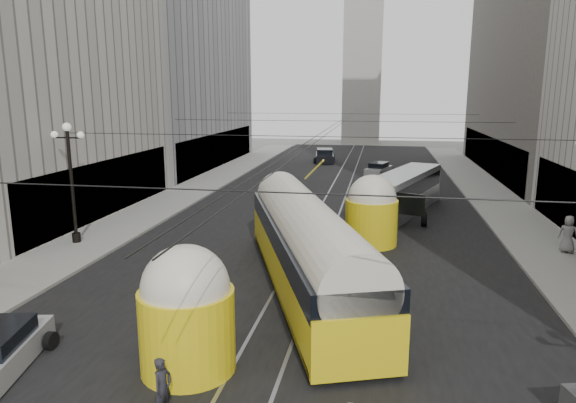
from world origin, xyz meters
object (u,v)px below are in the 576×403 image
at_px(streetcar, 307,245).
at_px(pedestrian_crossing_a, 163,388).
at_px(city_bus, 404,191).
at_px(pedestrian_sidewalk_right, 568,234).

height_order(streetcar, pedestrian_crossing_a, streetcar).
relative_size(city_bus, pedestrian_sidewalk_right, 5.98).
relative_size(pedestrian_crossing_a, pedestrian_sidewalk_right, 0.85).
xyz_separation_m(city_bus, pedestrian_sidewalk_right, (7.77, -8.24, -0.42)).
bearing_deg(pedestrian_crossing_a, streetcar, 2.17).
relative_size(city_bus, pedestrian_crossing_a, 7.06).
bearing_deg(pedestrian_sidewalk_right, streetcar, 51.84).
distance_m(city_bus, pedestrian_sidewalk_right, 11.34).
distance_m(streetcar, pedestrian_sidewalk_right, 14.06).
bearing_deg(city_bus, pedestrian_sidewalk_right, -46.66).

